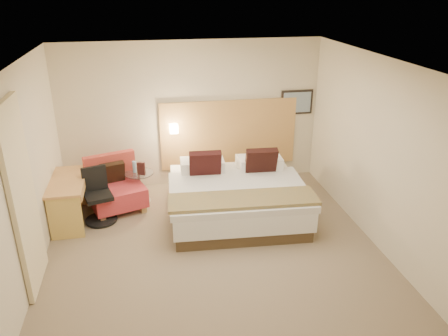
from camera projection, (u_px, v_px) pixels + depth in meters
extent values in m
cube|color=#7A6852|center=(214.00, 253.00, 6.34)|extent=(4.80, 5.00, 0.02)
cube|color=white|center=(212.00, 63.00, 5.27)|extent=(4.80, 5.00, 0.02)
cube|color=beige|center=(192.00, 115.00, 8.08)|extent=(4.80, 0.02, 2.70)
cube|color=beige|center=(263.00, 286.00, 3.54)|extent=(4.80, 0.02, 2.70)
cube|color=beige|center=(22.00, 181.00, 5.40)|extent=(0.02, 5.00, 2.70)
cube|color=beige|center=(380.00, 155.00, 6.21)|extent=(0.02, 5.00, 2.70)
cube|color=#BC8849|center=(229.00, 134.00, 8.31)|extent=(2.60, 0.04, 1.30)
cube|color=black|center=(297.00, 102.00, 8.33)|extent=(0.62, 0.03, 0.47)
cube|color=#748BA0|center=(297.00, 102.00, 8.31)|extent=(0.54, 0.01, 0.39)
cylinder|color=white|center=(174.00, 128.00, 8.01)|extent=(0.02, 0.12, 0.02)
cube|color=#FAE8C3|center=(174.00, 129.00, 7.96)|extent=(0.15, 0.15, 0.15)
cube|color=beige|center=(23.00, 199.00, 5.23)|extent=(0.06, 0.90, 2.42)
cylinder|color=#8EB7DB|center=(134.00, 167.00, 7.55)|extent=(0.08, 0.08, 0.20)
cube|color=#341615|center=(141.00, 169.00, 7.46)|extent=(0.14, 0.10, 0.22)
cube|color=#443422|center=(236.00, 209.00, 7.35)|extent=(2.17, 2.17, 0.19)
cube|color=white|center=(236.00, 195.00, 7.25)|extent=(2.23, 2.23, 0.32)
cube|color=silver|center=(239.00, 192.00, 6.90)|extent=(2.26, 1.65, 0.11)
cube|color=white|center=(201.00, 165.00, 7.81)|extent=(0.76, 0.44, 0.19)
cube|color=silver|center=(257.00, 162.00, 7.92)|extent=(0.76, 0.44, 0.19)
cube|color=white|center=(202.00, 165.00, 7.51)|extent=(0.76, 0.44, 0.19)
cube|color=white|center=(260.00, 162.00, 7.63)|extent=(0.76, 0.44, 0.19)
cube|color=black|center=(205.00, 165.00, 7.29)|extent=(0.54, 0.31, 0.54)
cube|color=black|center=(261.00, 162.00, 7.40)|extent=(0.54, 0.31, 0.54)
cube|color=orange|center=(243.00, 199.00, 6.48)|extent=(2.25, 0.71, 0.05)
cube|color=#AF7452|center=(103.00, 219.00, 7.12)|extent=(0.11, 0.11, 0.11)
cube|color=tan|center=(144.00, 209.00, 7.42)|extent=(0.11, 0.11, 0.11)
cube|color=tan|center=(94.00, 204.00, 7.61)|extent=(0.11, 0.11, 0.11)
cube|color=tan|center=(133.00, 195.00, 7.91)|extent=(0.11, 0.11, 0.11)
cube|color=#B53037|center=(117.00, 195.00, 7.43)|extent=(1.06, 0.99, 0.33)
cube|color=#BF3D33|center=(110.00, 167.00, 7.53)|extent=(0.87, 0.39, 0.49)
cube|color=black|center=(112.00, 174.00, 7.46)|extent=(0.46, 0.32, 0.43)
cylinder|color=white|center=(141.00, 201.00, 7.79)|extent=(0.45, 0.45, 0.02)
cylinder|color=silver|center=(140.00, 187.00, 7.68)|extent=(0.05, 0.05, 0.53)
cylinder|color=silver|center=(139.00, 173.00, 7.57)|extent=(0.66, 0.66, 0.01)
cube|color=tan|center=(67.00, 181.00, 6.89)|extent=(0.55, 1.18, 0.04)
cube|color=#D2AE52|center=(66.00, 219.00, 6.54)|extent=(0.49, 0.04, 0.70)
cube|color=#C2834C|center=(74.00, 187.00, 7.53)|extent=(0.49, 0.04, 0.70)
cube|color=tan|center=(71.00, 185.00, 6.93)|extent=(0.45, 1.10, 0.10)
cylinder|color=black|center=(101.00, 220.00, 7.14)|extent=(0.63, 0.63, 0.04)
cylinder|color=black|center=(100.00, 208.00, 7.06)|extent=(0.07, 0.07, 0.39)
cube|color=black|center=(99.00, 196.00, 6.98)|extent=(0.51, 0.51, 0.07)
cube|color=black|center=(94.00, 178.00, 7.03)|extent=(0.39, 0.15, 0.41)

